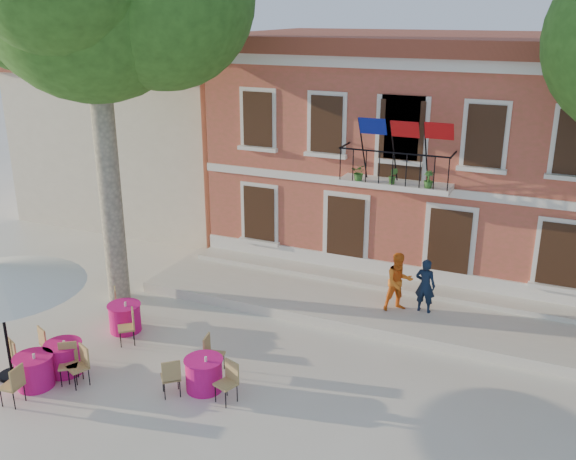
{
  "coord_description": "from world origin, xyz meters",
  "views": [
    {
      "loc": [
        6.43,
        -12.02,
        8.28
      ],
      "look_at": [
        -0.47,
        3.5,
        2.4
      ],
      "focal_mm": 40.0,
      "sensor_mm": 36.0,
      "label": 1
    }
  ],
  "objects_px": {
    "pedestrian_navy": "(425,286)",
    "cafe_table_1": "(64,357)",
    "cafe_table_3": "(125,316)",
    "cafe_table_0": "(34,370)",
    "pedestrian_orange": "(399,282)",
    "cafe_table_4": "(204,373)"
  },
  "relations": [
    {
      "from": "cafe_table_3",
      "to": "cafe_table_0",
      "type": "bearing_deg",
      "value": -93.88
    },
    {
      "from": "cafe_table_0",
      "to": "cafe_table_3",
      "type": "height_order",
      "value": "same"
    },
    {
      "from": "cafe_table_0",
      "to": "cafe_table_4",
      "type": "height_order",
      "value": "same"
    },
    {
      "from": "pedestrian_orange",
      "to": "cafe_table_4",
      "type": "height_order",
      "value": "pedestrian_orange"
    },
    {
      "from": "pedestrian_orange",
      "to": "cafe_table_0",
      "type": "relative_size",
      "value": 0.9
    },
    {
      "from": "cafe_table_0",
      "to": "cafe_table_4",
      "type": "bearing_deg",
      "value": 22.06
    },
    {
      "from": "pedestrian_navy",
      "to": "pedestrian_orange",
      "type": "distance_m",
      "value": 0.72
    },
    {
      "from": "cafe_table_1",
      "to": "cafe_table_3",
      "type": "height_order",
      "value": "same"
    },
    {
      "from": "pedestrian_orange",
      "to": "cafe_table_3",
      "type": "distance_m",
      "value": 7.54
    },
    {
      "from": "cafe_table_1",
      "to": "cafe_table_4",
      "type": "distance_m",
      "value": 3.51
    },
    {
      "from": "pedestrian_navy",
      "to": "cafe_table_1",
      "type": "relative_size",
      "value": 0.8
    },
    {
      "from": "pedestrian_navy",
      "to": "cafe_table_1",
      "type": "distance_m",
      "value": 9.54
    },
    {
      "from": "pedestrian_orange",
      "to": "cafe_table_1",
      "type": "xyz_separation_m",
      "value": [
        -6.56,
        -5.96,
        -0.72
      ]
    },
    {
      "from": "cafe_table_1",
      "to": "cafe_table_3",
      "type": "distance_m",
      "value": 2.31
    },
    {
      "from": "pedestrian_navy",
      "to": "pedestrian_orange",
      "type": "bearing_deg",
      "value": 20.39
    },
    {
      "from": "cafe_table_0",
      "to": "cafe_table_4",
      "type": "relative_size",
      "value": 1.01
    },
    {
      "from": "cafe_table_0",
      "to": "cafe_table_3",
      "type": "xyz_separation_m",
      "value": [
        0.21,
        3.05,
        -0.01
      ]
    },
    {
      "from": "cafe_table_0",
      "to": "cafe_table_4",
      "type": "distance_m",
      "value": 3.92
    },
    {
      "from": "pedestrian_navy",
      "to": "cafe_table_0",
      "type": "distance_m",
      "value": 10.18
    },
    {
      "from": "cafe_table_3",
      "to": "cafe_table_4",
      "type": "xyz_separation_m",
      "value": [
        3.43,
        -1.58,
        0.01
      ]
    },
    {
      "from": "cafe_table_1",
      "to": "cafe_table_3",
      "type": "relative_size",
      "value": 1.11
    },
    {
      "from": "pedestrian_orange",
      "to": "cafe_table_1",
      "type": "height_order",
      "value": "pedestrian_orange"
    }
  ]
}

